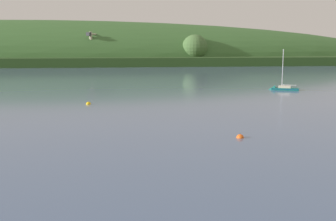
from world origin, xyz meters
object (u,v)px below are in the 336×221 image
Objects in this scene: dockside_crane at (91,50)px; sailboat_near_mooring at (281,89)px; mooring_buoy_midchannel at (240,138)px; mooring_buoy_foreground at (88,104)px.

sailboat_near_mooring is (54.62, -116.96, -7.33)m from dockside_crane.
mooring_buoy_midchannel is (-19.01, -44.05, -0.13)m from sailboat_near_mooring.
dockside_crane is 165.07m from mooring_buoy_midchannel.
dockside_crane is 137.57m from mooring_buoy_foreground.
dockside_crane is 1.72× the size of sailboat_near_mooring.
dockside_crane reaches higher than mooring_buoy_foreground.
sailboat_near_mooring is at bearing 27.34° from mooring_buoy_foreground.
sailboat_near_mooring is 47.98m from mooring_buoy_midchannel.
mooring_buoy_foreground reaches higher than mooring_buoy_midchannel.
sailboat_near_mooring reaches higher than mooring_buoy_foreground.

